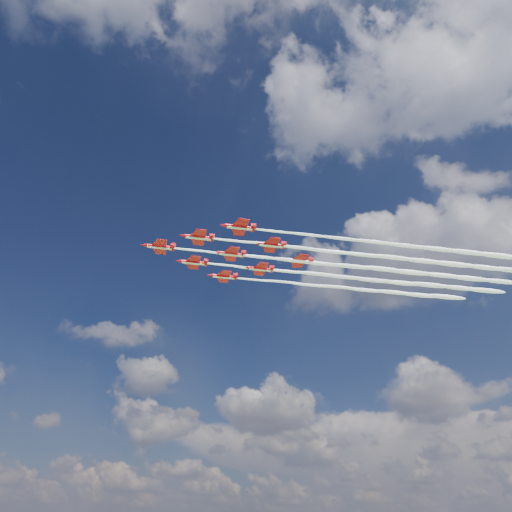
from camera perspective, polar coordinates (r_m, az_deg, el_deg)
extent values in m
cylinder|color=red|center=(154.09, -10.96, 1.05)|extent=(6.35, 6.07, 1.06)
cone|color=red|center=(154.24, -12.75, 1.23)|extent=(2.13, 2.10, 1.06)
cone|color=red|center=(154.08, -9.29, 0.89)|extent=(1.72, 1.70, 0.97)
ellipsoid|color=black|center=(154.35, -11.66, 1.26)|extent=(2.06, 2.02, 0.69)
cube|color=red|center=(154.06, -10.79, 1.02)|extent=(8.34, 8.59, 0.14)
cube|color=red|center=(154.07, -9.54, 0.91)|extent=(3.37, 3.46, 0.12)
cube|color=red|center=(154.51, -9.44, 1.18)|extent=(1.22, 1.16, 1.74)
cube|color=white|center=(153.85, -10.98, 0.90)|extent=(5.87, 5.59, 0.12)
cylinder|color=red|center=(147.57, -6.62, 2.15)|extent=(6.35, 6.07, 1.06)
cone|color=red|center=(147.38, -8.48, 2.34)|extent=(2.13, 2.10, 1.06)
cone|color=red|center=(147.90, -4.87, 1.97)|extent=(1.72, 1.70, 0.97)
ellipsoid|color=black|center=(147.71, -7.35, 2.37)|extent=(2.06, 2.02, 0.69)
cube|color=red|center=(147.58, -6.43, 2.12)|extent=(8.34, 8.59, 0.14)
cube|color=red|center=(147.84, -5.13, 2.00)|extent=(3.37, 3.46, 0.12)
cube|color=red|center=(148.32, -5.04, 2.28)|extent=(1.22, 1.16, 1.74)
cube|color=white|center=(147.32, -6.63, 1.99)|extent=(5.87, 5.59, 0.12)
cylinder|color=red|center=(161.11, -7.18, -0.73)|extent=(6.35, 6.07, 1.06)
cone|color=red|center=(160.93, -8.89, -0.56)|extent=(2.13, 2.10, 1.06)
cone|color=red|center=(161.41, -5.58, -0.89)|extent=(1.72, 1.70, 0.97)
ellipsoid|color=black|center=(161.23, -7.85, -0.53)|extent=(2.06, 2.02, 0.69)
cube|color=red|center=(161.11, -7.01, -0.76)|extent=(8.34, 8.59, 0.14)
cube|color=red|center=(161.36, -5.82, -0.86)|extent=(3.37, 3.46, 0.12)
cube|color=red|center=(161.79, -5.73, -0.60)|extent=(1.22, 1.16, 1.74)
cube|color=white|center=(160.88, -7.19, -0.88)|extent=(5.87, 5.59, 0.12)
cylinder|color=red|center=(142.04, -1.89, 3.33)|extent=(6.35, 6.07, 1.06)
cone|color=red|center=(141.47, -3.82, 3.53)|extent=(2.13, 2.10, 1.06)
cone|color=red|center=(142.73, -0.09, 3.13)|extent=(1.72, 1.70, 0.97)
ellipsoid|color=black|center=(142.03, -2.65, 3.56)|extent=(2.06, 2.02, 0.69)
cube|color=red|center=(142.09, -1.70, 3.29)|extent=(8.34, 8.59, 0.14)
cube|color=red|center=(142.62, -0.36, 3.16)|extent=(3.37, 3.46, 0.12)
cube|color=red|center=(143.13, -0.28, 3.44)|extent=(1.22, 1.16, 1.74)
cube|color=white|center=(141.78, -1.89, 3.16)|extent=(5.87, 5.59, 0.12)
cylinder|color=red|center=(155.27, -2.89, 0.24)|extent=(6.35, 6.07, 1.06)
cone|color=red|center=(154.75, -4.65, 0.42)|extent=(2.13, 2.10, 1.06)
cone|color=red|center=(155.90, -1.24, 0.08)|extent=(1.72, 1.70, 0.97)
ellipsoid|color=black|center=(155.26, -3.59, 0.45)|extent=(2.06, 2.02, 0.69)
cube|color=red|center=(155.31, -2.71, 0.21)|extent=(8.34, 8.59, 0.14)
cube|color=red|center=(155.80, -1.48, 0.10)|extent=(3.37, 3.46, 0.12)
cube|color=red|center=(156.26, -1.41, 0.37)|extent=(1.22, 1.16, 1.74)
cube|color=white|center=(155.03, -2.89, 0.09)|extent=(5.87, 5.59, 0.12)
cylinder|color=red|center=(168.92, -3.72, -2.35)|extent=(6.35, 6.07, 1.06)
cone|color=red|center=(168.44, -5.35, -2.19)|extent=(2.13, 2.10, 1.06)
cone|color=red|center=(169.50, -2.21, -2.49)|extent=(1.72, 1.70, 0.97)
ellipsoid|color=black|center=(168.91, -4.37, -2.16)|extent=(2.06, 2.02, 0.69)
cube|color=red|center=(168.96, -3.56, -2.38)|extent=(8.34, 8.59, 0.14)
cube|color=red|center=(169.41, -2.43, -2.47)|extent=(3.37, 3.46, 0.12)
cube|color=red|center=(169.83, -2.36, -2.22)|extent=(1.22, 1.16, 1.74)
cube|color=white|center=(168.70, -3.73, -2.50)|extent=(5.87, 5.59, 0.12)
cylinder|color=red|center=(150.42, 1.71, 1.28)|extent=(6.35, 6.07, 1.06)
cone|color=red|center=(149.52, -0.09, 1.47)|extent=(2.13, 2.10, 1.06)
cone|color=red|center=(151.40, 3.39, 1.10)|extent=(1.72, 1.70, 0.97)
ellipsoid|color=black|center=(150.27, 0.99, 1.50)|extent=(2.06, 2.02, 0.69)
cube|color=red|center=(150.49, 1.89, 1.25)|extent=(8.34, 8.59, 0.14)
cube|color=red|center=(151.25, 3.14, 1.13)|extent=(3.37, 3.46, 0.12)
cube|color=red|center=(151.73, 3.20, 1.40)|extent=(1.22, 1.16, 1.74)
cube|color=white|center=(150.17, 1.72, 1.12)|extent=(5.87, 5.59, 0.12)
cylinder|color=red|center=(163.72, 0.47, -1.48)|extent=(6.35, 6.07, 1.06)
cone|color=red|center=(162.90, -1.19, -1.32)|extent=(2.13, 2.10, 1.06)
cone|color=red|center=(164.62, 2.02, -1.63)|extent=(1.72, 1.70, 0.97)
ellipsoid|color=black|center=(163.58, -0.19, -1.28)|extent=(2.06, 2.02, 0.69)
cube|color=red|center=(163.79, 0.64, -1.51)|extent=(8.34, 8.59, 0.14)
cube|color=red|center=(164.48, 1.79, -1.60)|extent=(3.37, 3.46, 0.12)
cube|color=red|center=(164.93, 1.85, -1.34)|extent=(1.22, 1.16, 1.74)
cube|color=white|center=(163.50, 0.47, -1.63)|extent=(5.87, 5.59, 0.12)
cylinder|color=red|center=(159.50, 4.92, -0.54)|extent=(6.35, 6.07, 1.06)
cone|color=red|center=(158.32, 3.24, -0.38)|extent=(2.13, 2.10, 1.06)
cone|color=red|center=(160.73, 6.47, -0.70)|extent=(1.72, 1.70, 0.97)
ellipsoid|color=black|center=(159.22, 4.24, -0.34)|extent=(2.06, 2.02, 0.69)
cube|color=red|center=(159.60, 5.08, -0.58)|extent=(8.34, 8.59, 0.14)
cube|color=red|center=(160.54, 6.24, -0.68)|extent=(3.37, 3.46, 0.12)
cube|color=red|center=(161.01, 6.29, -0.41)|extent=(1.22, 1.16, 1.74)
cube|color=white|center=(159.26, 4.92, -0.70)|extent=(5.87, 5.59, 0.12)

